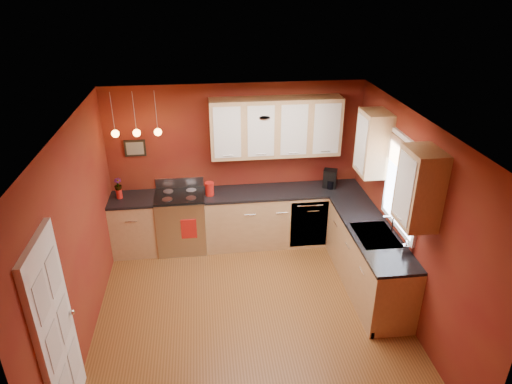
{
  "coord_description": "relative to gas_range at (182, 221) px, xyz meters",
  "views": [
    {
      "loc": [
        -0.5,
        -4.66,
        4.1
      ],
      "look_at": [
        0.19,
        1.0,
        1.32
      ],
      "focal_mm": 32.0,
      "sensor_mm": 36.0,
      "label": 1
    }
  ],
  "objects": [
    {
      "name": "floor",
      "position": [
        0.92,
        -1.8,
        -0.48
      ],
      "size": [
        4.2,
        4.2,
        0.0
      ],
      "primitive_type": "plane",
      "color": "brown",
      "rests_on": "ground"
    },
    {
      "name": "window",
      "position": [
        2.89,
        -1.5,
        1.21
      ],
      "size": [
        0.06,
        1.02,
        1.22
      ],
      "color": "white",
      "rests_on": "wall_right"
    },
    {
      "name": "coffee_maker",
      "position": [
        2.4,
        0.02,
        0.6
      ],
      "size": [
        0.25,
        0.25,
        0.3
      ],
      "rotation": [
        0.0,
        0.0,
        -0.38
      ],
      "color": "black",
      "rests_on": "counter_back_right"
    },
    {
      "name": "door_left_wall",
      "position": [
        -1.05,
        -3.0,
        0.54
      ],
      "size": [
        0.12,
        0.82,
        2.05
      ],
      "color": "white",
      "rests_on": "floor"
    },
    {
      "name": "upper_cabinets_back",
      "position": [
        1.52,
        0.12,
        1.47
      ],
      "size": [
        2.0,
        0.35,
        0.9
      ],
      "primitive_type": "cube",
      "color": "tan",
      "rests_on": "wall_back"
    },
    {
      "name": "ceiling",
      "position": [
        0.92,
        -1.8,
        2.12
      ],
      "size": [
        4.0,
        4.2,
        0.02
      ],
      "primitive_type": "cube",
      "color": "silver",
      "rests_on": "wall_back"
    },
    {
      "name": "wall_left",
      "position": [
        -1.08,
        -1.8,
        0.82
      ],
      "size": [
        0.02,
        4.2,
        2.6
      ],
      "primitive_type": "cube",
      "color": "maroon",
      "rests_on": "floor"
    },
    {
      "name": "base_cabinets_right",
      "position": [
        2.62,
        -1.35,
        -0.03
      ],
      "size": [
        0.6,
        2.1,
        0.9
      ],
      "primitive_type": "cube",
      "color": "tan",
      "rests_on": "floor"
    },
    {
      "name": "base_cabinets_back_right",
      "position": [
        1.65,
        -0.0,
        -0.03
      ],
      "size": [
        2.54,
        0.6,
        0.9
      ],
      "primitive_type": "cube",
      "color": "tan",
      "rests_on": "floor"
    },
    {
      "name": "base_cabinets_back_left",
      "position": [
        -0.73,
        -0.0,
        -0.03
      ],
      "size": [
        0.7,
        0.6,
        0.9
      ],
      "primitive_type": "cube",
      "color": "tan",
      "rests_on": "floor"
    },
    {
      "name": "counter_back_left",
      "position": [
        -0.73,
        -0.0,
        0.44
      ],
      "size": [
        0.7,
        0.62,
        0.04
      ],
      "primitive_type": "cube",
      "color": "black",
      "rests_on": "base_cabinets_back_left"
    },
    {
      "name": "dishwasher_front",
      "position": [
        2.02,
        -0.29,
        -0.03
      ],
      "size": [
        0.6,
        0.02,
        0.8
      ],
      "primitive_type": "cube",
      "color": "#B0AFB4",
      "rests_on": "base_cabinets_back_right"
    },
    {
      "name": "counter_right",
      "position": [
        2.62,
        -1.35,
        0.44
      ],
      "size": [
        0.62,
        2.1,
        0.04
      ],
      "primitive_type": "cube",
      "color": "black",
      "rests_on": "base_cabinets_right"
    },
    {
      "name": "soap_pump",
      "position": [
        2.84,
        -1.95,
        0.54
      ],
      "size": [
        0.09,
        0.1,
        0.17
      ],
      "primitive_type": "imported",
      "rotation": [
        0.0,
        0.0,
        -0.32
      ],
      "color": "silver",
      "rests_on": "counter_right"
    },
    {
      "name": "red_canister",
      "position": [
        0.47,
        -0.04,
        0.57
      ],
      "size": [
        0.14,
        0.14,
        0.21
      ],
      "color": "#B31913",
      "rests_on": "counter_back_right"
    },
    {
      "name": "gas_range",
      "position": [
        0.0,
        0.0,
        0.0
      ],
      "size": [
        0.76,
        0.64,
        1.11
      ],
      "color": "#B0AFB4",
      "rests_on": "floor"
    },
    {
      "name": "wall_back",
      "position": [
        0.92,
        0.3,
        0.82
      ],
      "size": [
        4.0,
        0.02,
        2.6
      ],
      "primitive_type": "cube",
      "color": "maroon",
      "rests_on": "floor"
    },
    {
      "name": "counter_back_right",
      "position": [
        1.65,
        -0.0,
        0.44
      ],
      "size": [
        2.54,
        0.62,
        0.04
      ],
      "primitive_type": "cube",
      "color": "black",
      "rests_on": "base_cabinets_back_right"
    },
    {
      "name": "upper_cabinets_right",
      "position": [
        2.75,
        -1.48,
        1.47
      ],
      "size": [
        0.35,
        1.95,
        0.9
      ],
      "primitive_type": "cube",
      "color": "tan",
      "rests_on": "wall_right"
    },
    {
      "name": "wall_front",
      "position": [
        0.92,
        -3.9,
        0.82
      ],
      "size": [
        4.0,
        0.02,
        2.6
      ],
      "primitive_type": "cube",
      "color": "maroon",
      "rests_on": "floor"
    },
    {
      "name": "wall_right",
      "position": [
        2.92,
        -1.8,
        0.82
      ],
      "size": [
        0.02,
        4.2,
        2.6
      ],
      "primitive_type": "cube",
      "color": "maroon",
      "rests_on": "floor"
    },
    {
      "name": "flowers",
      "position": [
        -0.91,
        0.02,
        0.69
      ],
      "size": [
        0.13,
        0.13,
        0.2
      ],
      "primitive_type": "imported",
      "rotation": [
        0.0,
        0.0,
        0.21
      ],
      "color": "#B31913",
      "rests_on": "red_vase"
    },
    {
      "name": "dish_towel",
      "position": [
        0.12,
        -0.33,
        0.04
      ],
      "size": [
        0.24,
        0.02,
        0.32
      ],
      "primitive_type": "cube",
      "color": "#B31913",
      "rests_on": "gas_range"
    },
    {
      "name": "red_vase",
      "position": [
        -0.91,
        0.02,
        0.53
      ],
      "size": [
        0.09,
        0.09,
        0.15
      ],
      "primitive_type": "cylinder",
      "color": "#B31913",
      "rests_on": "counter_back_left"
    },
    {
      "name": "wall_picture",
      "position": [
        -0.63,
        0.28,
        1.17
      ],
      "size": [
        0.32,
        0.03,
        0.26
      ],
      "primitive_type": "cube",
      "color": "black",
      "rests_on": "wall_back"
    },
    {
      "name": "sink",
      "position": [
        2.62,
        -1.5,
        0.43
      ],
      "size": [
        0.5,
        0.7,
        0.33
      ],
      "color": "gray",
      "rests_on": "counter_right"
    },
    {
      "name": "pendant_lights",
      "position": [
        -0.53,
        -0.05,
        1.53
      ],
      "size": [
        0.71,
        0.11,
        0.66
      ],
      "color": "gray",
      "rests_on": "ceiling"
    }
  ]
}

